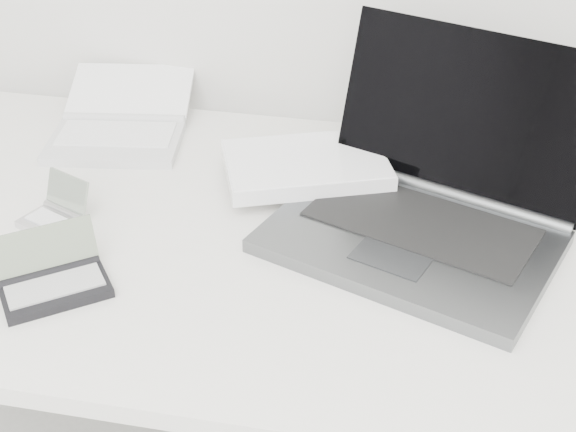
% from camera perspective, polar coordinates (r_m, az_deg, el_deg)
% --- Properties ---
extents(desk, '(1.60, 0.80, 0.73)m').
position_cam_1_polar(desk, '(1.29, 1.65, -3.11)').
color(desk, white).
rests_on(desk, ground).
extents(laptop_large, '(0.63, 0.50, 0.28)m').
position_cam_1_polar(laptop_large, '(1.30, 7.57, 1.65)').
color(laptop_large, '#5A5D5F').
rests_on(laptop_large, desk).
extents(netbook_open_white, '(0.29, 0.35, 0.07)m').
position_cam_1_polar(netbook_open_white, '(1.58, -11.86, 6.25)').
color(netbook_open_white, silver).
rests_on(netbook_open_white, desk).
extents(pda_silver, '(0.12, 0.12, 0.07)m').
position_cam_1_polar(pda_silver, '(1.34, -16.24, 0.10)').
color(pda_silver, silver).
rests_on(pda_silver, desk).
extents(palmtop_charcoal, '(0.18, 0.17, 0.08)m').
position_cam_1_polar(palmtop_charcoal, '(1.20, -16.37, -4.43)').
color(palmtop_charcoal, black).
rests_on(palmtop_charcoal, desk).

